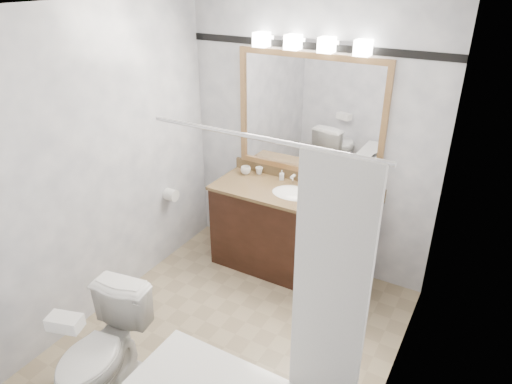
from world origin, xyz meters
TOP-DOWN VIEW (x-y plane):
  - room at (0.00, 0.00)m, footprint 2.42×2.62m
  - vanity at (0.00, 1.02)m, footprint 1.53×0.58m
  - mirror at (0.00, 1.28)m, footprint 1.40×0.04m
  - vanity_light_bar at (0.00, 1.23)m, footprint 1.02×0.14m
  - accent_stripe at (0.00, 1.29)m, footprint 2.40×0.01m
  - tp_roll at (-1.14, 0.66)m, footprint 0.11×0.12m
  - toilet at (-0.48, -0.92)m, footprint 0.54×0.80m
  - tissue_box at (-0.48, -1.12)m, footprint 0.23×0.17m
  - coffee_maker at (0.62, 1.08)m, footprint 0.18×0.23m
  - cup_left at (-0.59, 1.17)m, footprint 0.11×0.11m
  - cup_right at (-0.48, 1.23)m, footprint 0.09×0.09m
  - soap_bottle_a at (-0.22, 1.22)m, footprint 0.06×0.06m
  - soap_bottle_b at (0.23, 1.19)m, footprint 0.08×0.08m
  - soap_bar at (0.14, 1.13)m, footprint 0.08×0.06m

SIDE VIEW (x-z plane):
  - toilet at x=-0.48m, z-range 0.00..0.75m
  - vanity at x=0.00m, z-range -0.04..0.93m
  - tp_roll at x=-1.14m, z-range 0.64..0.76m
  - tissue_box at x=-0.48m, z-range 0.75..0.84m
  - soap_bar at x=0.14m, z-range 0.85..0.88m
  - cup_right at x=-0.48m, z-range 0.85..0.92m
  - cup_left at x=-0.59m, z-range 0.85..0.93m
  - soap_bottle_b at x=0.23m, z-range 0.85..0.94m
  - soap_bottle_a at x=-0.22m, z-range 0.85..0.95m
  - coffee_maker at x=0.62m, z-range 0.86..1.21m
  - room at x=0.00m, z-range -0.01..2.51m
  - mirror at x=0.00m, z-range 0.95..2.05m
  - accent_stripe at x=0.00m, z-range 2.07..2.13m
  - vanity_light_bar at x=0.00m, z-range 2.07..2.19m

